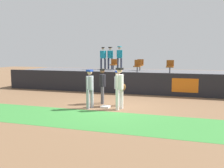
{
  "coord_description": "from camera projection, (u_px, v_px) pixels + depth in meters",
  "views": [
    {
      "loc": [
        3.5,
        -11.03,
        2.52
      ],
      "look_at": [
        -0.26,
        0.82,
        1.0
      ],
      "focal_mm": 39.83,
      "sensor_mm": 36.0,
      "label": 1
    }
  ],
  "objects": [
    {
      "name": "spectator_hooded",
      "position": [
        103.0,
        56.0,
        19.94
      ],
      "size": [
        0.47,
        0.43,
        1.77
      ],
      "rotation": [
        0.0,
        0.0,
        3.48
      ],
      "color": "#33384C",
      "rests_on": "bleacher_platform"
    },
    {
      "name": "player_fielder_home",
      "position": [
        120.0,
        86.0,
        11.17
      ],
      "size": [
        0.49,
        0.54,
        1.9
      ],
      "rotation": [
        0.0,
        0.0,
        -1.91
      ],
      "color": "white",
      "rests_on": "ground_plane"
    },
    {
      "name": "spectator_casual",
      "position": [
        110.0,
        56.0,
        20.07
      ],
      "size": [
        0.5,
        0.39,
        1.79
      ],
      "rotation": [
        0.0,
        0.0,
        2.98
      ],
      "color": "#33384C",
      "rests_on": "bleacher_platform"
    },
    {
      "name": "ground_plane",
      "position": [
        112.0,
        107.0,
        11.79
      ],
      "size": [
        60.0,
        60.0,
        0.0
      ],
      "primitive_type": "plane",
      "color": "brown"
    },
    {
      "name": "grass_foreground_strip",
      "position": [
        94.0,
        119.0,
        9.58
      ],
      "size": [
        18.0,
        2.8,
        0.01
      ],
      "primitive_type": "cube",
      "color": "#388438",
      "rests_on": "ground_plane"
    },
    {
      "name": "first_base",
      "position": [
        106.0,
        107.0,
        11.7
      ],
      "size": [
        0.4,
        0.4,
        0.08
      ],
      "primitive_type": "cube",
      "color": "white",
      "rests_on": "ground_plane"
    },
    {
      "name": "field_wall",
      "position": [
        132.0,
        83.0,
        15.56
      ],
      "size": [
        18.0,
        0.26,
        1.36
      ],
      "color": "black",
      "rests_on": "ground_plane"
    },
    {
      "name": "player_runner_visitor",
      "position": [
        90.0,
        86.0,
        11.38
      ],
      "size": [
        0.41,
        0.49,
        1.8
      ],
      "rotation": [
        0.0,
        0.0,
        -1.8
      ],
      "color": "#9EA3AD",
      "rests_on": "ground_plane"
    },
    {
      "name": "seat_front_right",
      "position": [
        170.0,
        66.0,
        16.13
      ],
      "size": [
        0.47,
        0.44,
        0.84
      ],
      "color": "#4C4C51",
      "rests_on": "bleacher_platform"
    },
    {
      "name": "seat_back_left",
      "position": [
        114.0,
        64.0,
        19.15
      ],
      "size": [
        0.47,
        0.44,
        0.84
      ],
      "color": "#4C4C51",
      "rests_on": "bleacher_platform"
    },
    {
      "name": "player_umpire",
      "position": [
        102.0,
        83.0,
        12.53
      ],
      "size": [
        0.42,
        0.48,
        1.77
      ],
      "rotation": [
        0.0,
        0.0,
        -1.28
      ],
      "color": "#4C4C51",
      "rests_on": "ground_plane"
    },
    {
      "name": "seat_front_center",
      "position": [
        137.0,
        65.0,
        16.77
      ],
      "size": [
        0.45,
        0.44,
        0.84
      ],
      "color": "#4C4C51",
      "rests_on": "bleacher_platform"
    },
    {
      "name": "bleacher_platform",
      "position": [
        140.0,
        80.0,
        18.0
      ],
      "size": [
        18.0,
        4.8,
        1.27
      ],
      "primitive_type": "cube",
      "color": "#59595E",
      "rests_on": "ground_plane"
    },
    {
      "name": "seat_back_center",
      "position": [
        140.0,
        64.0,
        18.53
      ],
      "size": [
        0.47,
        0.44,
        0.84
      ],
      "color": "#4C4C51",
      "rests_on": "bleacher_platform"
    },
    {
      "name": "player_coach_visitor",
      "position": [
        118.0,
        86.0,
        11.95
      ],
      "size": [
        0.43,
        0.44,
        1.7
      ],
      "rotation": [
        0.0,
        0.0,
        -1.11
      ],
      "color": "#9EA3AD",
      "rests_on": "ground_plane"
    },
    {
      "name": "spectator_capped",
      "position": [
        119.0,
        56.0,
        19.56
      ],
      "size": [
        0.5,
        0.43,
        1.83
      ],
      "rotation": [
        0.0,
        0.0,
        2.85
      ],
      "color": "#33384C",
      "rests_on": "bleacher_platform"
    }
  ]
}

